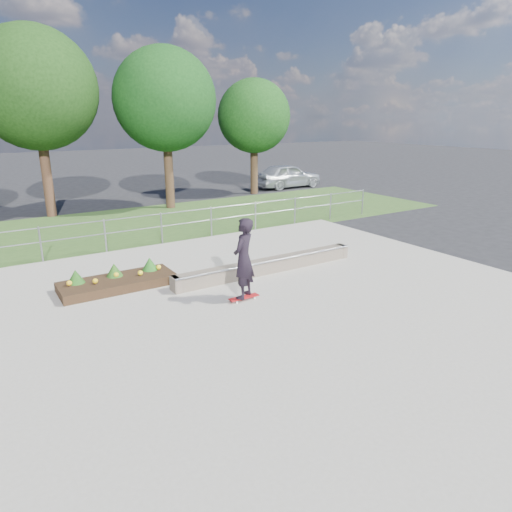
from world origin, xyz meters
The scene contains 11 objects.
ground centered at (0.00, 0.00, 0.00)m, with size 120.00×120.00×0.00m, color black.
grass_verge centered at (0.00, 11.00, 0.01)m, with size 30.00×8.00×0.02m, color #2D4B1E.
concrete_slab centered at (0.00, 0.00, 0.03)m, with size 15.00×15.00×0.06m, color gray.
fence centered at (0.00, 7.50, 0.77)m, with size 20.06×0.06×1.20m.
tree_mid_left centered at (-2.50, 15.00, 5.61)m, with size 5.25×5.25×8.25m.
tree_mid_right centered at (3.00, 14.00, 5.23)m, with size 4.90×4.90×7.70m.
tree_far_right centered at (9.00, 15.50, 4.48)m, with size 4.20×4.20×6.60m.
grind_ledge centered at (1.44, 2.79, 0.26)m, with size 6.00×0.44×0.43m.
planter_bed centered at (-2.66, 3.98, 0.24)m, with size 3.00×1.20×0.61m.
skateboarder centered at (-0.25, 1.35, 1.14)m, with size 0.88×0.82×2.10m.
parked_car centered at (12.15, 16.40, 0.78)m, with size 1.85×4.60×1.57m, color #B0B5BA.
Camera 1 is at (-5.71, -7.76, 4.46)m, focal length 32.00 mm.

